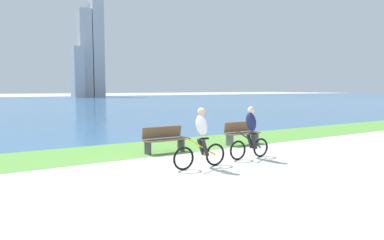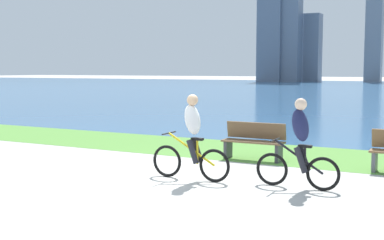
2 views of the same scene
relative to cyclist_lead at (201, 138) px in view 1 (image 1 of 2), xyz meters
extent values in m
plane|color=#B2AFA8|center=(-0.50, 0.07, -0.84)|extent=(300.00, 300.00, 0.00)
cube|color=#59933D|center=(-0.50, 3.83, -0.83)|extent=(120.00, 3.26, 0.01)
cube|color=#386693|center=(-0.50, 49.18, -0.84)|extent=(300.00, 87.45, 0.00)
torus|color=black|center=(-0.57, 0.00, -0.51)|extent=(0.65, 0.06, 0.65)
torus|color=black|center=(0.49, 0.00, -0.51)|extent=(0.65, 0.06, 0.65)
cylinder|color=gold|center=(-0.01, 0.00, -0.23)|extent=(1.03, 0.04, 0.61)
cylinder|color=gold|center=(0.12, 0.00, -0.28)|extent=(0.04, 0.04, 0.47)
cube|color=black|center=(0.12, 0.00, -0.02)|extent=(0.24, 0.10, 0.05)
cylinder|color=black|center=(-0.52, 0.00, 0.06)|extent=(0.03, 0.52, 0.03)
ellipsoid|color=white|center=(0.02, 0.00, 0.36)|extent=(0.40, 0.36, 0.65)
sphere|color=#D8AD84|center=(0.02, 0.00, 0.74)|extent=(0.22, 0.22, 0.22)
cylinder|color=#26262D|center=(0.07, -0.10, -0.26)|extent=(0.27, 0.11, 0.49)
cylinder|color=#26262D|center=(0.07, 0.10, -0.26)|extent=(0.27, 0.11, 0.49)
torus|color=black|center=(1.56, 0.27, -0.53)|extent=(0.62, 0.06, 0.62)
torus|color=black|center=(2.52, 0.27, -0.53)|extent=(0.62, 0.06, 0.62)
cylinder|color=black|center=(2.06, 0.27, -0.25)|extent=(0.93, 0.04, 0.60)
cylinder|color=black|center=(2.18, 0.27, -0.30)|extent=(0.04, 0.04, 0.46)
cube|color=black|center=(2.18, 0.27, -0.05)|extent=(0.24, 0.10, 0.05)
cylinder|color=black|center=(1.61, 0.27, 0.03)|extent=(0.03, 0.52, 0.03)
ellipsoid|color=#1E234C|center=(2.09, 0.27, 0.33)|extent=(0.40, 0.36, 0.65)
sphere|color=beige|center=(2.09, 0.27, 0.71)|extent=(0.22, 0.22, 0.22)
cylinder|color=#26262D|center=(2.14, 0.17, -0.29)|extent=(0.27, 0.11, 0.49)
cylinder|color=#26262D|center=(2.14, 0.37, -0.29)|extent=(0.27, 0.11, 0.49)
cube|color=brown|center=(0.27, 2.62, -0.39)|extent=(1.50, 0.45, 0.04)
cube|color=brown|center=(0.27, 2.82, -0.14)|extent=(1.50, 0.11, 0.40)
cube|color=#38383D|center=(0.92, 2.62, -0.61)|extent=(0.08, 0.37, 0.45)
cube|color=#38383D|center=(-0.38, 2.62, -0.61)|extent=(0.08, 0.37, 0.45)
cube|color=brown|center=(3.72, 2.55, -0.39)|extent=(1.50, 0.45, 0.04)
cube|color=brown|center=(3.72, 2.75, -0.14)|extent=(1.50, 0.11, 0.40)
cube|color=#595960|center=(4.37, 2.55, -0.61)|extent=(0.08, 0.37, 0.45)
cube|color=#595960|center=(3.07, 2.55, -0.61)|extent=(0.08, 0.37, 0.45)
cube|color=#B7B7BC|center=(19.09, 82.71, 5.36)|extent=(2.51, 4.25, 12.40)
cube|color=#B7B7BC|center=(21.70, 84.76, 10.28)|extent=(3.12, 2.79, 22.24)
cube|color=#B7B7BC|center=(24.88, 85.03, 11.69)|extent=(2.89, 3.67, 25.07)
cube|color=#8C939E|center=(25.29, 87.64, 11.23)|extent=(3.89, 3.61, 24.15)
camera|label=1|loc=(-5.58, -8.23, 1.39)|focal=33.73mm
camera|label=2|loc=(4.65, -8.77, 1.33)|focal=47.73mm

